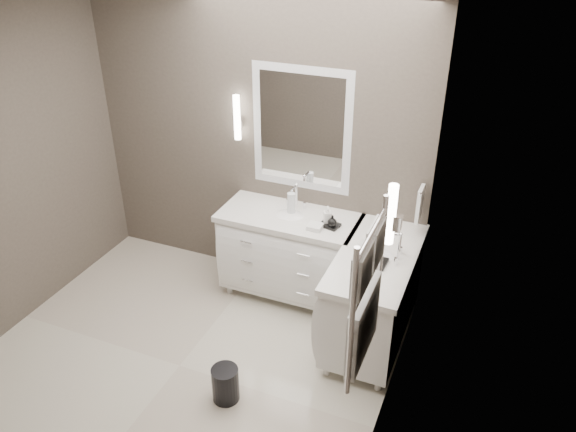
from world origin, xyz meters
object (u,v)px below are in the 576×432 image
at_px(vanity_right, 374,292).
at_px(towel_ladder, 365,302).
at_px(waste_bin, 225,384).
at_px(vanity_back, 289,250).

xyz_separation_m(vanity_right, towel_ladder, (0.23, -1.30, 0.91)).
relative_size(towel_ladder, waste_bin, 3.18).
relative_size(vanity_right, waste_bin, 4.38).
xyz_separation_m(vanity_back, towel_ladder, (1.10, -1.63, 0.91)).
distance_m(towel_ladder, waste_bin, 1.65).
xyz_separation_m(vanity_right, waste_bin, (-0.82, -1.05, -0.34)).
height_order(vanity_right, waste_bin, vanity_right).
relative_size(vanity_right, towel_ladder, 1.38).
bearing_deg(waste_bin, towel_ladder, -13.33).
relative_size(vanity_back, towel_ladder, 1.38).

